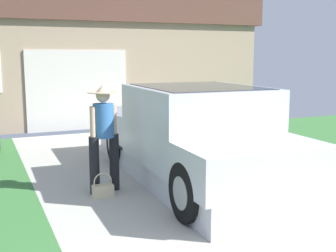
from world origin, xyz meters
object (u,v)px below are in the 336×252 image
pickup_truck (196,139)px  handbag (103,189)px  person_with_hat (104,132)px  house_with_garage (83,54)px

pickup_truck → handbag: size_ratio=14.14×
pickup_truck → person_with_hat: person_with_hat is taller
person_with_hat → handbag: 0.89m
pickup_truck → house_with_garage: 9.53m
pickup_truck → house_with_garage: (0.24, 9.42, 1.43)m
person_with_hat → house_with_garage: size_ratio=0.16×
handbag → house_with_garage: 9.93m
pickup_truck → person_with_hat: bearing=-3.7°
person_with_hat → handbag: (-0.10, -0.24, -0.85)m
pickup_truck → person_with_hat: size_ratio=3.16×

